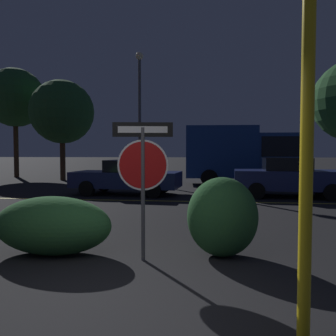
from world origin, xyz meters
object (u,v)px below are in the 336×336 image
(hedge_bush_3, at_px, (222,217))
(street_lamp, at_px, (140,102))
(tree_2, at_px, (62,112))
(stop_sign, at_px, (143,164))
(passing_car_3, at_px, (289,177))
(yellow_pole_right, at_px, (307,146))
(hedge_bush_2, at_px, (53,225))
(passing_car_2, at_px, (127,177))
(delivery_truck, at_px, (243,153))
(tree_1, at_px, (15,98))

(hedge_bush_3, bearing_deg, street_lamp, 107.16)
(tree_2, bearing_deg, hedge_bush_3, -57.23)
(stop_sign, height_order, street_lamp, street_lamp)
(passing_car_3, bearing_deg, street_lamp, -121.79)
(stop_sign, distance_m, yellow_pole_right, 2.69)
(stop_sign, bearing_deg, hedge_bush_2, 166.88)
(passing_car_2, relative_size, tree_2, 0.73)
(passing_car_2, bearing_deg, delivery_truck, -41.62)
(passing_car_2, xyz_separation_m, passing_car_3, (6.24, -0.01, 0.04))
(hedge_bush_3, bearing_deg, tree_2, 122.77)
(hedge_bush_2, xyz_separation_m, tree_2, (-6.17, 14.06, 3.66))
(yellow_pole_right, height_order, passing_car_3, yellow_pole_right)
(hedge_bush_3, distance_m, passing_car_2, 8.24)
(delivery_truck, bearing_deg, passing_car_2, -50.20)
(yellow_pole_right, height_order, hedge_bush_2, yellow_pole_right)
(delivery_truck, bearing_deg, hedge_bush_2, -22.81)
(stop_sign, relative_size, passing_car_3, 0.50)
(hedge_bush_2, relative_size, passing_car_2, 0.44)
(street_lamp, relative_size, tree_1, 0.96)
(tree_1, height_order, tree_2, tree_1)
(yellow_pole_right, relative_size, tree_2, 0.56)
(passing_car_3, bearing_deg, hedge_bush_2, -31.35)
(stop_sign, relative_size, yellow_pole_right, 0.62)
(yellow_pole_right, xyz_separation_m, tree_2, (-9.50, 16.16, 2.43))
(stop_sign, distance_m, tree_1, 20.66)
(hedge_bush_3, height_order, delivery_truck, delivery_truck)
(passing_car_2, bearing_deg, hedge_bush_2, -169.98)
(hedge_bush_2, bearing_deg, yellow_pole_right, -32.34)
(passing_car_3, height_order, delivery_truck, delivery_truck)
(stop_sign, relative_size, delivery_truck, 0.36)
(delivery_truck, xyz_separation_m, tree_2, (-10.60, 1.59, 2.47))
(tree_1, bearing_deg, stop_sign, -53.68)
(hedge_bush_2, distance_m, hedge_bush_3, 2.75)
(hedge_bush_2, height_order, passing_car_2, passing_car_2)
(hedge_bush_3, xyz_separation_m, tree_2, (-8.91, 13.84, 3.50))
(passing_car_2, relative_size, street_lamp, 0.62)
(passing_car_3, bearing_deg, tree_2, -113.65)
(hedge_bush_2, relative_size, passing_car_3, 0.46)
(street_lamp, bearing_deg, tree_2, 164.74)
(yellow_pole_right, relative_size, tree_1, 0.46)
(passing_car_3, distance_m, street_lamp, 9.13)
(passing_car_2, bearing_deg, street_lamp, 10.84)
(hedge_bush_2, bearing_deg, passing_car_3, 54.02)
(hedge_bush_2, bearing_deg, passing_car_2, 94.69)
(passing_car_3, bearing_deg, hedge_bush_3, -16.30)
(stop_sign, bearing_deg, passing_car_2, 96.79)
(street_lamp, bearing_deg, tree_1, 159.33)
(hedge_bush_3, height_order, street_lamp, street_lamp)
(yellow_pole_right, bearing_deg, hedge_bush_2, 147.66)
(stop_sign, bearing_deg, yellow_pole_right, -56.17)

